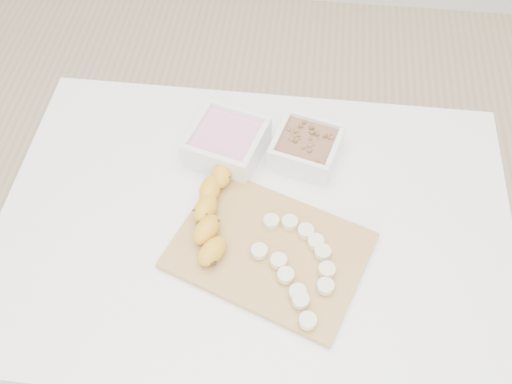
# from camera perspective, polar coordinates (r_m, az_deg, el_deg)

# --- Properties ---
(ground) EXTENTS (3.50, 3.50, 0.00)m
(ground) POSITION_cam_1_polar(r_m,az_deg,el_deg) (1.79, -0.11, -16.00)
(ground) COLOR #C6AD89
(ground) RESTS_ON ground
(table) EXTENTS (1.00, 0.70, 0.75)m
(table) POSITION_cam_1_polar(r_m,az_deg,el_deg) (1.19, -0.16, -5.51)
(table) COLOR white
(table) RESTS_ON ground
(bowl_yogurt) EXTENTS (0.18, 0.18, 0.07)m
(bowl_yogurt) POSITION_cam_1_polar(r_m,az_deg,el_deg) (1.19, -2.95, 5.02)
(bowl_yogurt) COLOR white
(bowl_yogurt) RESTS_ON table
(bowl_granola) EXTENTS (0.16, 0.16, 0.06)m
(bowl_granola) POSITION_cam_1_polar(r_m,az_deg,el_deg) (1.19, 5.04, 4.47)
(bowl_granola) COLOR white
(bowl_granola) RESTS_ON table
(cutting_board) EXTENTS (0.41, 0.35, 0.01)m
(cutting_board) POSITION_cam_1_polar(r_m,az_deg,el_deg) (1.07, 1.35, -5.88)
(cutting_board) COLOR tan
(cutting_board) RESTS_ON table
(banana) EXTENTS (0.10, 0.24, 0.04)m
(banana) POSITION_cam_1_polar(r_m,az_deg,el_deg) (1.08, -4.34, -2.09)
(banana) COLOR gold
(banana) RESTS_ON cutting_board
(banana_slices) EXTENTS (0.16, 0.23, 0.02)m
(banana_slices) POSITION_cam_1_polar(r_m,az_deg,el_deg) (1.04, 4.30, -7.05)
(banana_slices) COLOR beige
(banana_slices) RESTS_ON cutting_board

